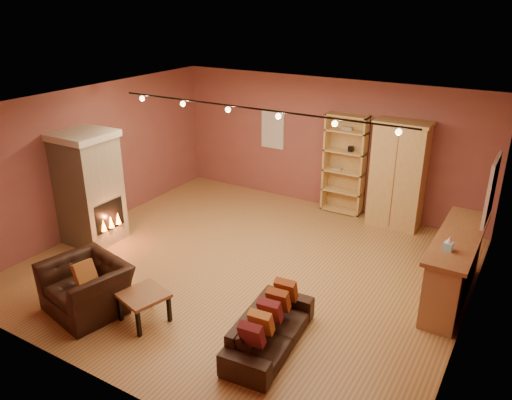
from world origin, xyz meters
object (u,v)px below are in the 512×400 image
Objects in this scene: fireplace at (89,188)px; armchair at (86,280)px; armoire at (398,175)px; bar_counter at (454,267)px; bookcase at (345,163)px; loveseat at (270,323)px; coffee_table at (143,298)px.

armchair is at bearing -44.90° from fireplace.
armoire is 1.67× the size of armchair.
bookcase is at bearing 139.09° from bar_counter.
bookcase reaches higher than armchair.
armoire is 4.67m from loveseat.
bookcase is at bearing 4.89° from loveseat.
bar_counter is at bearing 12.67° from fireplace.
bookcase is 4.90m from loveseat.
fireplace reaches higher than loveseat.
coffee_table is (2.60, -1.47, -0.67)m from fireplace.
loveseat is 1.86m from coffee_table.
bar_counter reaches higher than coffee_table.
bar_counter is at bearing -42.34° from loveseat.
armoire is 5.51m from coffee_table.
armoire is 6.09m from armchair.
coffee_table is (-2.11, -5.04, -0.70)m from armoire.
loveseat is 2.36× the size of coffee_table.
fireplace is 4.58m from loveseat.
loveseat is 1.35× the size of armchair.
armoire reaches higher than fireplace.
fireplace is 0.98× the size of armoire.
loveseat is at bearing -79.76° from bookcase.
bookcase is at bearing 46.49° from fireplace.
fireplace is at bearing 147.29° from armchair.
armchair is (-2.72, -0.65, 0.15)m from loveseat.
armoire reaches higher than loveseat.
coffee_table is (-0.95, -5.21, -0.69)m from bookcase.
loveseat is at bearing -127.00° from bar_counter.
loveseat is (4.41, -1.03, -0.71)m from fireplace.
bookcase is 2.87× the size of coffee_table.
armchair is at bearing -166.90° from coffee_table.
armoire reaches higher than bookcase.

